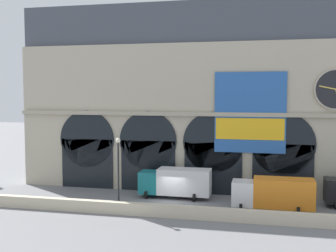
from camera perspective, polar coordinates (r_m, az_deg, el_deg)
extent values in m
plane|color=slate|center=(42.76, 0.30, -10.49)|extent=(200.00, 200.00, 0.00)
cube|color=beige|center=(38.41, -1.17, -11.37)|extent=(90.00, 0.70, 1.11)
cube|color=#B2A891|center=(49.14, 2.31, 1.23)|extent=(38.16, 5.83, 16.50)
cube|color=#424751|center=(49.95, 2.41, 13.44)|extent=(38.16, 5.23, 4.63)
cube|color=black|center=(50.14, -10.86, -4.99)|extent=(6.27, 0.20, 5.71)
cylinder|color=black|center=(49.76, -10.91, -1.75)|extent=(6.60, 0.20, 6.60)
cube|color=black|center=(47.70, -2.72, -5.40)|extent=(6.27, 0.20, 5.71)
cylinder|color=black|center=(47.30, -2.74, -1.99)|extent=(6.60, 0.20, 6.60)
cube|color=black|center=(46.31, 6.10, -5.72)|extent=(6.27, 0.20, 5.71)
cylinder|color=black|center=(45.89, 6.13, -2.21)|extent=(6.60, 0.20, 6.60)
cube|color=black|center=(46.06, 15.26, -5.92)|extent=(6.27, 0.20, 5.71)
cylinder|color=black|center=(45.63, 15.33, -2.39)|extent=(6.60, 0.20, 6.60)
cylinder|color=#B2A891|center=(45.72, 21.75, 4.64)|extent=(4.18, 0.25, 4.18)
cylinder|color=black|center=(45.60, 21.77, 4.64)|extent=(3.87, 0.06, 3.87)
cube|color=gold|center=(45.40, 20.78, 4.89)|extent=(1.63, 0.04, 0.46)
cube|color=#2659A5|center=(45.22, 11.03, 1.80)|extent=(7.44, 0.12, 8.54)
cube|color=yellow|center=(45.25, 10.99, -0.40)|extent=(7.14, 0.04, 2.28)
cube|color=#A49A85|center=(46.10, 1.61, 1.66)|extent=(38.16, 0.50, 0.44)
cube|color=#19727A|center=(45.40, -2.48, -7.56)|extent=(2.00, 2.30, 2.30)
cube|color=white|center=(44.54, 2.22, -7.54)|extent=(5.50, 2.30, 2.70)
cylinder|color=black|center=(44.71, -2.95, -9.27)|extent=(0.28, 0.84, 0.84)
cylinder|color=black|center=(46.65, -2.25, -8.68)|extent=(0.28, 0.84, 0.84)
cylinder|color=black|center=(43.64, 3.60, -9.61)|extent=(0.28, 0.84, 0.84)
cylinder|color=black|center=(45.63, 4.02, -8.99)|extent=(0.28, 0.84, 0.84)
cube|color=white|center=(41.11, 10.08, -8.91)|extent=(2.00, 2.30, 2.30)
cube|color=orange|center=(41.07, 15.38, -8.73)|extent=(5.50, 2.30, 2.70)
cylinder|color=black|center=(40.40, 9.84, -10.84)|extent=(0.28, 0.84, 0.84)
cylinder|color=black|center=(42.40, 9.99, -10.10)|extent=(0.28, 0.84, 0.84)
cylinder|color=black|center=(40.48, 17.20, -10.94)|extent=(0.28, 0.84, 0.84)
cylinder|color=black|center=(42.48, 16.99, -10.20)|extent=(0.28, 0.84, 0.84)
cube|color=black|center=(44.62, 21.71, -8.10)|extent=(2.00, 2.30, 2.30)
cylinder|color=black|center=(43.87, 21.74, -9.86)|extent=(0.28, 0.84, 0.84)
cylinder|color=black|center=(45.85, 21.34, -9.23)|extent=(0.28, 0.84, 0.84)
cylinder|color=black|center=(39.69, -6.72, -6.88)|extent=(0.16, 0.16, 6.50)
sphere|color=#F2EDCC|center=(39.15, -6.77, -1.95)|extent=(0.44, 0.44, 0.44)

